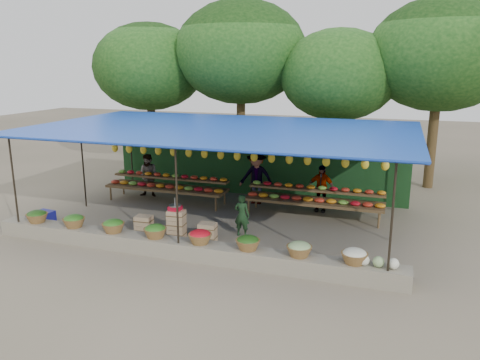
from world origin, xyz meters
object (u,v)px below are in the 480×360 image
(crate_counter, at_px, (176,227))
(blue_crate_back, at_px, (35,217))
(vendor_seated, at_px, (242,215))
(blue_crate_front, at_px, (45,216))
(weighing_scale, at_px, (175,207))

(crate_counter, distance_m, blue_crate_back, 4.56)
(vendor_seated, relative_size, blue_crate_front, 2.25)
(vendor_seated, height_order, blue_crate_front, vendor_seated)
(weighing_scale, bearing_deg, blue_crate_back, -177.95)
(blue_crate_back, bearing_deg, weighing_scale, -13.19)
(crate_counter, distance_m, vendor_seated, 1.81)
(crate_counter, height_order, vendor_seated, vendor_seated)
(vendor_seated, bearing_deg, blue_crate_back, 9.01)
(blue_crate_back, bearing_deg, crate_counter, -13.19)
(weighing_scale, height_order, blue_crate_back, weighing_scale)
(crate_counter, relative_size, blue_crate_back, 5.41)
(crate_counter, distance_m, blue_crate_front, 4.32)
(weighing_scale, height_order, vendor_seated, vendor_seated)
(vendor_seated, xyz_separation_m, blue_crate_front, (-5.96, -0.73, -0.43))
(weighing_scale, relative_size, blue_crate_front, 0.68)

